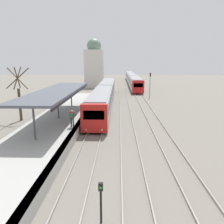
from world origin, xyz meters
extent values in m
cube|color=#4C515B|center=(-4.27, 20.00, 3.92)|extent=(4.00, 17.14, 0.20)
cube|color=black|center=(-2.31, 20.00, 3.70)|extent=(0.08, 17.14, 0.24)
cylinder|color=#47474C|center=(-4.27, 13.15, 2.36)|extent=(0.16, 0.16, 2.91)
cylinder|color=#47474C|center=(-4.27, 20.00, 2.36)|extent=(0.16, 0.16, 2.91)
cylinder|color=#47474C|center=(-4.27, 26.86, 2.36)|extent=(0.16, 0.16, 2.91)
cylinder|color=#2D2D33|center=(-2.15, 16.76, 1.33)|extent=(0.14, 0.14, 0.85)
cylinder|color=#2D2D33|center=(-1.95, 16.76, 1.33)|extent=(0.14, 0.14, 0.85)
cube|color=maroon|center=(-2.05, 16.76, 2.06)|extent=(0.40, 0.22, 0.60)
sphere|color=tan|center=(-2.05, 16.76, 2.46)|extent=(0.22, 0.22, 0.22)
cube|color=#236B47|center=(-2.05, 16.56, 2.08)|extent=(0.30, 0.18, 0.40)
cube|color=red|center=(0.00, 17.27, 1.66)|extent=(2.60, 0.70, 2.78)
cube|color=black|center=(0.00, 16.94, 2.05)|extent=(2.03, 0.04, 0.89)
sphere|color=#EFEACC|center=(-0.78, 16.93, 0.57)|extent=(0.16, 0.16, 0.16)
sphere|color=#EFEACC|center=(0.78, 16.93, 0.57)|extent=(0.16, 0.16, 0.16)
cube|color=#A8ADB7|center=(0.00, 25.67, 1.66)|extent=(2.60, 16.11, 2.78)
cube|color=gray|center=(0.00, 25.67, 3.11)|extent=(2.29, 15.79, 0.12)
cube|color=black|center=(0.00, 25.67, 1.96)|extent=(2.62, 14.82, 0.72)
cylinder|color=black|center=(-1.10, 20.44, 0.35)|extent=(0.12, 0.70, 0.70)
cylinder|color=black|center=(1.10, 20.44, 0.35)|extent=(0.12, 0.70, 0.70)
cylinder|color=black|center=(-1.10, 30.91, 0.35)|extent=(0.12, 0.70, 0.70)
cylinder|color=black|center=(1.10, 30.91, 0.35)|extent=(0.12, 0.70, 0.70)
cube|color=#A8ADB7|center=(0.00, 42.13, 1.66)|extent=(2.60, 16.11, 2.78)
cube|color=gray|center=(0.00, 42.13, 3.11)|extent=(2.29, 15.79, 0.12)
cube|color=black|center=(0.00, 42.13, 1.96)|extent=(2.62, 14.82, 0.72)
cylinder|color=black|center=(-1.10, 36.90, 0.35)|extent=(0.12, 0.70, 0.70)
cylinder|color=black|center=(1.10, 36.90, 0.35)|extent=(0.12, 0.70, 0.70)
cylinder|color=black|center=(-1.10, 47.37, 0.35)|extent=(0.12, 0.70, 0.70)
cylinder|color=black|center=(1.10, 47.37, 0.35)|extent=(0.12, 0.70, 0.70)
cube|color=red|center=(6.60, 44.75, 1.65)|extent=(2.59, 0.70, 2.77)
cube|color=black|center=(6.60, 44.42, 2.04)|extent=(2.02, 0.04, 0.89)
sphere|color=#EFEACC|center=(5.82, 44.41, 0.57)|extent=(0.16, 0.16, 0.16)
sphere|color=#EFEACC|center=(7.38, 44.41, 0.57)|extent=(0.16, 0.16, 0.16)
cube|color=#A8ADB7|center=(6.60, 52.87, 1.65)|extent=(2.59, 15.55, 2.77)
cube|color=gray|center=(6.60, 52.87, 3.10)|extent=(2.28, 15.24, 0.12)
cube|color=black|center=(6.60, 52.87, 1.96)|extent=(2.61, 14.30, 0.72)
cylinder|color=black|center=(5.50, 47.82, 0.35)|extent=(0.12, 0.70, 0.70)
cylinder|color=black|center=(7.70, 47.82, 0.35)|extent=(0.12, 0.70, 0.70)
cylinder|color=black|center=(5.50, 57.93, 0.35)|extent=(0.12, 0.70, 0.70)
cylinder|color=black|center=(7.70, 57.93, 0.35)|extent=(0.12, 0.70, 0.70)
cube|color=#A8ADB7|center=(6.60, 68.77, 1.65)|extent=(2.59, 15.55, 2.77)
cube|color=gray|center=(6.60, 68.77, 3.10)|extent=(2.28, 15.24, 0.12)
cube|color=black|center=(6.60, 68.77, 1.96)|extent=(2.61, 14.30, 0.72)
cylinder|color=black|center=(5.50, 63.72, 0.35)|extent=(0.12, 0.70, 0.70)
cylinder|color=black|center=(7.70, 63.72, 0.35)|extent=(0.12, 0.70, 0.70)
cylinder|color=black|center=(5.50, 73.83, 0.35)|extent=(0.12, 0.70, 0.70)
cylinder|color=black|center=(7.70, 73.83, 0.35)|extent=(0.12, 0.70, 0.70)
cube|color=#A8ADB7|center=(6.60, 84.67, 1.65)|extent=(2.59, 15.55, 2.77)
cube|color=gray|center=(6.60, 84.67, 3.10)|extent=(2.28, 15.24, 0.12)
cube|color=black|center=(6.60, 84.67, 1.96)|extent=(2.61, 14.30, 0.72)
cylinder|color=black|center=(5.50, 79.62, 0.35)|extent=(0.12, 0.70, 0.70)
cylinder|color=black|center=(7.70, 79.62, 0.35)|extent=(0.12, 0.70, 0.70)
cylinder|color=black|center=(5.50, 89.72, 0.35)|extent=(0.12, 0.70, 0.70)
cylinder|color=black|center=(7.70, 89.72, 0.35)|extent=(0.12, 0.70, 0.70)
cylinder|color=black|center=(1.63, 5.18, 0.80)|extent=(0.10, 0.10, 1.61)
cube|color=black|center=(1.63, 5.18, 1.79)|extent=(0.20, 0.14, 0.36)
sphere|color=green|center=(1.63, 5.09, 1.79)|extent=(0.11, 0.11, 0.11)
cylinder|color=gray|center=(8.61, 40.83, 2.44)|extent=(0.14, 0.14, 4.87)
cube|color=black|center=(8.61, 40.83, 4.52)|extent=(0.28, 0.20, 0.70)
sphere|color=red|center=(8.61, 40.71, 4.66)|extent=(0.14, 0.14, 0.14)
cube|color=silver|center=(-4.57, 59.50, 5.11)|extent=(5.16, 5.16, 10.22)
sphere|color=slate|center=(-4.57, 59.50, 11.31)|extent=(3.97, 3.97, 3.97)
cylinder|color=#4C3D2D|center=(-9.55, 22.30, 1.95)|extent=(0.32, 0.32, 3.90)
cylinder|color=#4C3D2D|center=(-9.55, 22.30, 5.15)|extent=(0.44, 1.83, 2.56)
cylinder|color=#4C3D2D|center=(-9.55, 22.30, 5.10)|extent=(2.94, 0.12, 2.49)
cylinder|color=#4C3D2D|center=(-9.55, 22.30, 5.15)|extent=(0.44, 1.83, 2.56)
cylinder|color=#4C3D2D|center=(-9.55, 22.30, 5.10)|extent=(2.80, 1.12, 2.49)
camera|label=1|loc=(2.37, -3.16, 6.98)|focal=35.00mm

